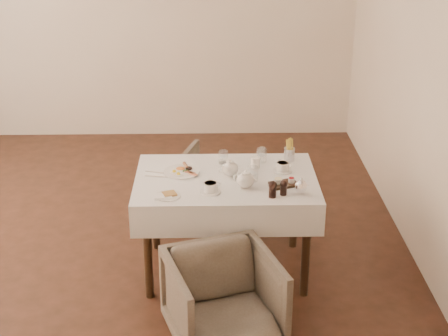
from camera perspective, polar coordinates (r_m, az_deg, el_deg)
name	(u,v)px	position (r m, az deg, el deg)	size (l,w,h in m)	color
table	(226,193)	(4.88, 0.16, -2.05)	(1.28, 0.88, 0.75)	black
armchair_near	(224,301)	(4.31, -0.04, -11.00)	(0.64, 0.66, 0.60)	brown
armchair_far	(220,186)	(5.78, -0.36, -1.49)	(0.63, 0.65, 0.59)	brown
breakfast_plate	(182,171)	(4.92, -3.53, -0.26)	(0.26, 0.26, 0.03)	white
side_plate	(167,196)	(4.56, -4.76, -2.30)	(0.17, 0.17, 0.02)	white
teapot_centre	(230,168)	(4.83, 0.51, 0.03)	(0.16, 0.12, 0.13)	white
teapot_front	(246,179)	(4.65, 1.81, -0.89)	(0.17, 0.13, 0.13)	white
creamer	(255,162)	(4.97, 2.61, 0.46)	(0.07, 0.07, 0.08)	white
teacup_near	(210,188)	(4.60, -1.14, -1.67)	(0.14, 0.14, 0.07)	white
teacup_far	(283,167)	(4.93, 4.89, 0.05)	(0.14, 0.14, 0.07)	white
glass_left	(223,157)	(5.05, -0.06, 0.91)	(0.07, 0.07, 0.10)	silver
glass_mid	(253,174)	(4.76, 2.40, -0.48)	(0.07, 0.07, 0.10)	silver
glass_right	(262,155)	(5.08, 3.15, 1.07)	(0.07, 0.07, 0.10)	silver
condiment_board	(284,183)	(4.73, 4.99, -1.26)	(0.22, 0.18, 0.05)	black
pepper_mill_left	(273,189)	(4.53, 4.06, -1.76)	(0.06, 0.06, 0.12)	black
pepper_mill_right	(283,187)	(4.57, 4.97, -1.62)	(0.05, 0.05, 0.11)	black
silver_pot	(301,185)	(4.61, 6.40, -1.45)	(0.10, 0.08, 0.11)	white
fries_cup	(289,151)	(5.11, 5.46, 1.43)	(0.08, 0.08, 0.17)	silver
cutlery_fork	(158,173)	(4.92, -5.51, -0.38)	(0.01, 0.19, 0.00)	silver
cutlery_knife	(159,177)	(4.86, -5.41, -0.74)	(0.02, 0.21, 0.00)	silver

